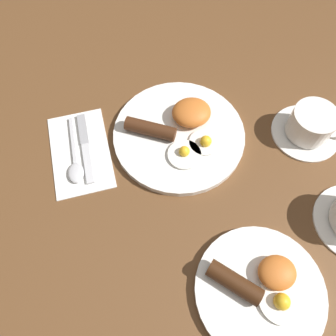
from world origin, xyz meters
TOP-DOWN VIEW (x-y plane):
  - ground_plane at (0.00, 0.00)m, footprint 3.00×3.00m
  - breakfast_plate_near at (-0.00, -0.00)m, footprint 0.28×0.28m
  - breakfast_plate_far at (-0.07, 0.33)m, footprint 0.22×0.22m
  - teacup_near at (-0.27, 0.04)m, footprint 0.14×0.14m
  - napkin at (0.21, -0.00)m, footprint 0.13×0.21m
  - knife at (0.20, -0.01)m, footprint 0.03×0.17m
  - spoon at (0.22, 0.03)m, footprint 0.03×0.16m

SIDE VIEW (x-z plane):
  - ground_plane at x=0.00m, z-range 0.00..0.00m
  - napkin at x=0.21m, z-range 0.00..0.01m
  - knife at x=0.20m, z-range 0.00..0.01m
  - spoon at x=0.22m, z-range 0.00..0.01m
  - breakfast_plate_far at x=-0.07m, z-range -0.01..0.04m
  - breakfast_plate_near at x=0.00m, z-range -0.01..0.04m
  - teacup_near at x=-0.27m, z-range 0.00..0.06m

